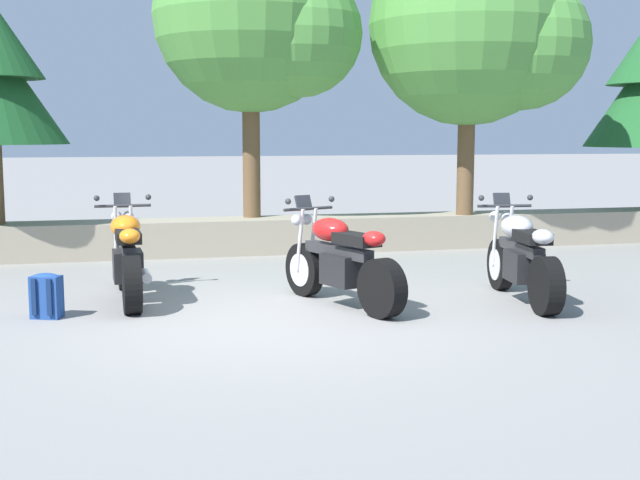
{
  "coord_description": "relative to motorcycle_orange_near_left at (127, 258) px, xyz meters",
  "views": [
    {
      "loc": [
        -1.36,
        -8.14,
        1.89
      ],
      "look_at": [
        0.82,
        1.2,
        0.65
      ],
      "focal_mm": 46.37,
      "sensor_mm": 36.0,
      "label": 1
    }
  ],
  "objects": [
    {
      "name": "ground_plane",
      "position": [
        1.38,
        -1.37,
        -0.49
      ],
      "size": [
        120.0,
        120.0,
        0.0
      ],
      "primitive_type": "plane",
      "color": "gray"
    },
    {
      "name": "stone_wall",
      "position": [
        1.38,
        3.43,
        -0.21
      ],
      "size": [
        36.0,
        0.8,
        0.55
      ],
      "primitive_type": "cube",
      "color": "gray",
      "rests_on": "ground"
    },
    {
      "name": "motorcycle_orange_near_left",
      "position": [
        0.0,
        0.0,
        0.0
      ],
      "size": [
        0.67,
        2.07,
        1.18
      ],
      "color": "black",
      "rests_on": "ground"
    },
    {
      "name": "motorcycle_red_centre",
      "position": [
        2.27,
        -0.83,
        0.0
      ],
      "size": [
        1.01,
        1.98,
        1.18
      ],
      "color": "black",
      "rests_on": "ground"
    },
    {
      "name": "motorcycle_silver_far_right",
      "position": [
        4.34,
        -1.05,
        0.0
      ],
      "size": [
        0.67,
        2.06,
        1.18
      ],
      "color": "black",
      "rests_on": "ground"
    },
    {
      "name": "rider_backpack",
      "position": [
        -0.82,
        -0.74,
        -0.24
      ],
      "size": [
        0.34,
        0.32,
        0.47
      ],
      "color": "navy",
      "rests_on": "ground"
    },
    {
      "name": "leafy_tree_mid_left",
      "position": [
        2.11,
        3.54,
        3.16
      ],
      "size": [
        3.18,
        3.03,
        4.68
      ],
      "color": "brown",
      "rests_on": "stone_wall"
    },
    {
      "name": "leafy_tree_mid_right",
      "position": [
        5.62,
        3.13,
        3.06
      ],
      "size": [
        3.39,
        3.23,
        4.68
      ],
      "color": "brown",
      "rests_on": "stone_wall"
    }
  ]
}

